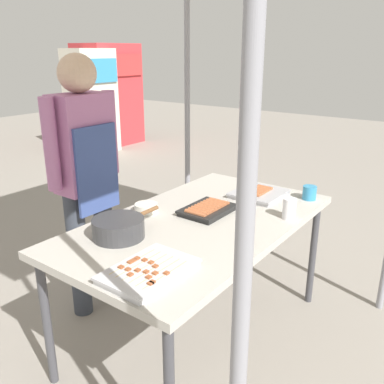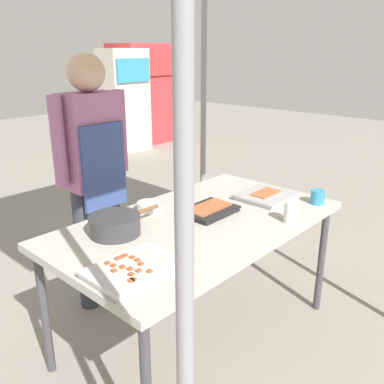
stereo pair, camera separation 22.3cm
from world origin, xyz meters
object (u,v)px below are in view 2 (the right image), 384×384
drink_cup_by_wok (318,197)px  neighbor_stall_left (142,94)px  tray_pork_links (266,196)px  condiment_bowl (149,206)px  neighbor_stall_right (124,101)px  drink_cup_near_edge (291,212)px  vendor_woman (94,164)px  cooking_wok (115,224)px  tray_meat_skewers (134,268)px  stall_table (199,229)px  tray_grilled_sausages (209,210)px

drink_cup_by_wok → neighbor_stall_left: size_ratio=0.05×
tray_pork_links → condiment_bowl: size_ratio=2.39×
tray_pork_links → neighbor_stall_right: (2.29, 4.25, 0.06)m
condiment_bowl → drink_cup_near_edge: 0.79m
drink_cup_near_edge → vendor_woman: (-0.45, 1.12, 0.15)m
cooking_wok → vendor_woman: vendor_woman is taller
drink_cup_by_wok → tray_pork_links: bearing=116.3°
tray_meat_skewers → tray_pork_links: tray_pork_links is taller
stall_table → cooking_wok: bearing=155.3°
drink_cup_near_edge → vendor_woman: vendor_woman is taller
tray_meat_skewers → vendor_woman: vendor_woman is taller
condiment_bowl → neighbor_stall_left: neighbor_stall_left is taller
tray_meat_skewers → tray_pork_links: 1.14m
condiment_bowl → drink_cup_by_wok: size_ratio=1.58×
stall_table → drink_cup_by_wok: (0.67, -0.35, 0.09)m
tray_grilled_sausages → drink_cup_near_edge: drink_cup_near_edge is taller
condiment_bowl → drink_cup_near_edge: (0.40, -0.68, 0.03)m
neighbor_stall_left → vendor_woman: bearing=-134.2°
drink_cup_by_wok → vendor_woman: 1.37m
tray_meat_skewers → vendor_woman: size_ratio=0.24×
drink_cup_by_wok → vendor_woman: vendor_woman is taller
neighbor_stall_right → drink_cup_near_edge: bearing=-118.9°
tray_pork_links → neighbor_stall_right: neighbor_stall_right is taller
tray_grilled_sausages → tray_meat_skewers: bearing=-164.7°
cooking_wok → drink_cup_near_edge: bearing=-38.2°
vendor_woman → tray_meat_skewers: bearing=63.6°
tray_pork_links → drink_cup_by_wok: drink_cup_by_wok is taller
drink_cup_near_edge → drink_cup_by_wok: drink_cup_near_edge is taller
stall_table → condiment_bowl: size_ratio=12.01×
condiment_bowl → tray_grilled_sausages: bearing=-54.5°
condiment_bowl → neighbor_stall_left: size_ratio=0.08×
tray_meat_skewers → drink_cup_near_edge: bearing=-13.0°
condiment_bowl → neighbor_stall_right: size_ratio=0.08×
tray_pork_links → condiment_bowl: condiment_bowl is taller
tray_pork_links → stall_table: bearing=171.8°
neighbor_stall_right → drink_cup_by_wok: bearing=-115.5°
stall_table → tray_pork_links: tray_pork_links is taller
tray_meat_skewers → vendor_woman: bearing=63.6°
stall_table → neighbor_stall_left: neighbor_stall_left is taller
stall_table → condiment_bowl: (-0.09, 0.30, 0.08)m
drink_cup_by_wok → cooking_wok: bearing=153.4°
stall_table → tray_meat_skewers: tray_meat_skewers is taller
tray_pork_links → cooking_wok: size_ratio=0.77×
tray_grilled_sausages → drink_cup_near_edge: 0.45m
tray_pork_links → drink_cup_near_edge: (-0.23, -0.30, 0.04)m
condiment_bowl → neighbor_stall_right: neighbor_stall_right is taller
vendor_woman → neighbor_stall_left: size_ratio=0.93×
condiment_bowl → neighbor_stall_right: 4.84m
drink_cup_near_edge → tray_grilled_sausages: bearing=116.2°
stall_table → neighbor_stall_right: bearing=55.9°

